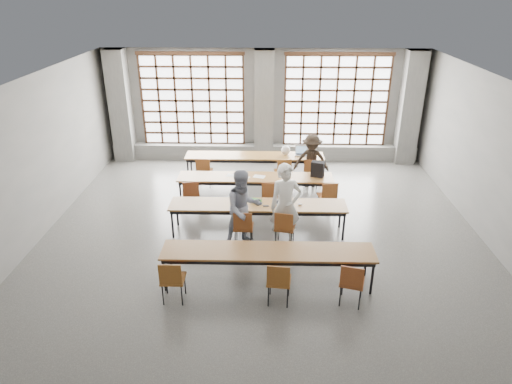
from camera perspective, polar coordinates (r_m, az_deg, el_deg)
floor at (r=10.23m, az=0.63°, el=-6.42°), size 11.00×11.00×0.00m
ceiling at (r=8.93m, az=0.74°, el=13.17°), size 11.00×11.00×0.00m
wall_back at (r=14.68m, az=1.02°, el=10.79°), size 10.00×0.00×10.00m
wall_front at (r=4.81m, az=-0.45°, el=-22.71°), size 10.00×0.00×10.00m
wall_left at (r=10.74m, az=-27.10°, el=2.68°), size 0.00×11.00×11.00m
wall_right at (r=10.63m, az=28.76°, el=2.10°), size 0.00×11.00×11.00m
column_left at (r=15.13m, az=-16.57°, el=10.21°), size 0.60×0.55×3.50m
column_mid at (r=14.41m, az=1.01°, el=10.52°), size 0.60×0.55×3.50m
column_right at (r=15.06m, az=18.66°, el=9.87°), size 0.60×0.55×3.50m
window_left at (r=14.76m, az=-7.91°, el=11.24°), size 3.32×0.12×3.00m
window_right at (r=14.73m, az=9.98°, el=11.07°), size 3.32×0.12×3.00m
sill_ledge at (r=14.93m, az=0.97°, el=5.01°), size 9.80×0.35×0.50m
desk_row_a at (r=13.28m, az=-0.17°, el=4.36°), size 4.00×0.70×0.73m
desk_row_b at (r=11.80m, az=-0.09°, el=1.66°), size 4.00×0.70×0.73m
desk_row_c at (r=10.34m, az=0.25°, el=-1.85°), size 4.00×0.70×0.73m
desk_row_d at (r=8.63m, az=1.51°, el=-7.69°), size 4.00×0.70×0.73m
chair_back_left at (r=12.86m, az=-6.53°, el=2.88°), size 0.44×0.45×0.88m
chair_back_mid at (r=12.75m, az=3.42°, el=2.79°), size 0.50×0.50×0.88m
chair_back_right at (r=12.80m, az=6.90°, el=2.74°), size 0.46×0.46×0.88m
chair_mid_left at (r=11.43m, az=-8.13°, el=-0.10°), size 0.50×0.50×0.88m
chair_mid_centre at (r=11.27m, az=1.81°, el=-0.22°), size 0.46×0.47×0.88m
chair_mid_right at (r=11.37m, az=9.00°, el=-0.29°), size 0.49×0.49×0.88m
chair_front_left at (r=9.85m, az=-1.60°, el=-4.13°), size 0.43×0.44×0.88m
chair_front_right at (r=9.85m, az=3.58°, el=-4.19°), size 0.49×0.50×0.88m
chair_near_left at (r=8.35m, az=-10.46°, el=-10.45°), size 0.42×0.43×0.88m
chair_near_mid at (r=8.19m, az=2.85°, el=-10.82°), size 0.46×0.46×0.88m
chair_near_right at (r=8.32m, az=11.90°, el=-10.73°), size 0.52×0.52×0.88m
student_male at (r=9.77m, az=3.71°, el=-1.74°), size 0.77×0.58×1.89m
student_female at (r=9.81m, az=-1.57°, el=-2.05°), size 1.04×0.94×1.74m
student_back at (r=12.83m, az=6.94°, el=3.88°), size 1.04×0.66×1.52m
laptop_front at (r=10.38m, az=3.46°, el=-1.01°), size 0.46×0.44×0.26m
laptop_back at (r=13.37m, az=5.68°, el=4.96°), size 0.38×0.33×0.26m
mouse at (r=10.31m, az=5.54°, el=-1.53°), size 0.11×0.09×0.04m
green_box at (r=10.36m, az=-0.01°, el=-1.10°), size 0.27×0.16×0.09m
phone at (r=10.21m, az=1.25°, el=-1.75°), size 0.13×0.07×0.01m
paper_sheet_a at (r=11.85m, az=-2.98°, el=2.08°), size 0.34×0.28×0.00m
paper_sheet_b at (r=11.74m, az=-1.56°, el=1.87°), size 0.36×0.33×0.00m
paper_sheet_c at (r=11.77m, az=0.40°, el=1.95°), size 0.34×0.28×0.00m
backpack at (r=11.81m, az=7.71°, el=2.84°), size 0.37×0.30×0.40m
plastic_bag at (r=13.26m, az=3.74°, el=5.23°), size 0.32×0.30×0.29m
red_pouch at (r=8.43m, az=-10.34°, el=-10.35°), size 0.20×0.09×0.06m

